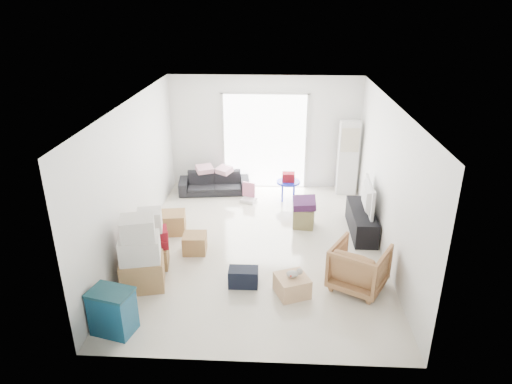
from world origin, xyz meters
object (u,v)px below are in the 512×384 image
object	(u,v)px
tv_console	(361,221)
storage_bins	(113,311)
ac_tower	(348,158)
kids_table	(288,181)
armchair	(359,265)
wood_crate	(292,285)
sofa	(214,180)
ottoman	(304,217)
television	(363,207)

from	to	relation	value
tv_console	storage_bins	xyz separation A→B (m)	(-3.90, -3.15, 0.09)
ac_tower	kids_table	world-z (taller)	ac_tower
tv_console	storage_bins	size ratio (longest dim) A/B	2.17
tv_console	armchair	xyz separation A→B (m)	(-0.35, -1.90, 0.17)
wood_crate	kids_table	bearing A→B (deg)	90.23
sofa	wood_crate	distance (m)	4.38
armchair	kids_table	size ratio (longest dim) A/B	1.25
sofa	kids_table	bearing A→B (deg)	-18.02
tv_console	sofa	distance (m)	3.68
armchair	kids_table	world-z (taller)	armchair
storage_bins	armchair	bearing A→B (deg)	19.36
tv_console	wood_crate	world-z (taller)	tv_console
ottoman	kids_table	xyz separation A→B (m)	(-0.30, 1.32, 0.27)
television	armchair	bearing A→B (deg)	171.58
tv_console	sofa	bearing A→B (deg)	149.68
television	ottoman	distance (m)	1.19
kids_table	armchair	bearing A→B (deg)	-72.55
sofa	armchair	world-z (taller)	armchair
storage_bins	wood_crate	size ratio (longest dim) A/B	1.41
ac_tower	ottoman	distance (m)	2.21
sofa	storage_bins	size ratio (longest dim) A/B	2.50
armchair	storage_bins	xyz separation A→B (m)	(-3.55, -1.25, -0.08)
ac_tower	television	world-z (taller)	ac_tower
ottoman	storage_bins	bearing A→B (deg)	-129.70
tv_console	ac_tower	bearing A→B (deg)	91.43
television	armchair	distance (m)	1.94
television	ottoman	size ratio (longest dim) A/B	2.47
ac_tower	sofa	world-z (taller)	ac_tower
storage_bins	kids_table	xyz separation A→B (m)	(2.47, 4.66, 0.14)
wood_crate	armchair	bearing A→B (deg)	13.11
armchair	television	bearing A→B (deg)	-70.95
ac_tower	armchair	distance (m)	3.95
tv_console	television	bearing A→B (deg)	90.00
ottoman	sofa	bearing A→B (deg)	141.00
tv_console	armchair	bearing A→B (deg)	-100.53
storage_bins	wood_crate	bearing A→B (deg)	21.89
sofa	kids_table	distance (m)	1.79
sofa	armchair	xyz separation A→B (m)	(2.83, -3.76, 0.09)
tv_console	wood_crate	xyz separation A→B (m)	(-1.41, -2.15, -0.08)
storage_bins	kids_table	bearing A→B (deg)	62.07
ottoman	ac_tower	bearing A→B (deg)	59.34
sofa	kids_table	size ratio (longest dim) A/B	2.52
television	wood_crate	world-z (taller)	television
ac_tower	armchair	xyz separation A→B (m)	(-0.30, -3.91, -0.46)
storage_bins	wood_crate	world-z (taller)	storage_bins
armchair	storage_bins	bearing A→B (deg)	48.94
sofa	storage_bins	world-z (taller)	storage_bins
sofa	wood_crate	bearing A→B (deg)	-73.15
sofa	television	bearing A→B (deg)	-37.26
television	sofa	world-z (taller)	sofa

